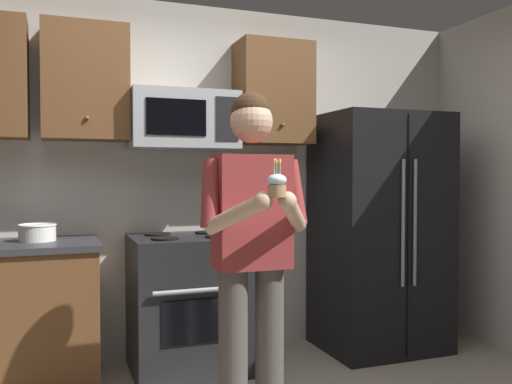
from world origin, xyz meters
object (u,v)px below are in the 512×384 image
at_px(bowl_large_white, 37,232).
at_px(person, 252,242).
at_px(cupcake, 277,185).
at_px(microwave, 183,120).
at_px(oven_range, 188,303).
at_px(refrigerator, 379,232).

relative_size(bowl_large_white, person, 0.13).
bearing_deg(bowl_large_white, cupcake, -53.31).
height_order(microwave, bowl_large_white, microwave).
xyz_separation_m(oven_range, refrigerator, (1.50, -0.04, 0.44)).
relative_size(refrigerator, person, 1.02).
height_order(microwave, cupcake, microwave).
bearing_deg(cupcake, refrigerator, 43.14).
bearing_deg(person, microwave, 95.05).
height_order(refrigerator, bowl_large_white, refrigerator).
bearing_deg(person, bowl_large_white, 134.14).
bearing_deg(person, cupcake, -90.00).
bearing_deg(refrigerator, cupcake, -136.86).
bearing_deg(microwave, refrigerator, -6.03).
bearing_deg(oven_range, cupcake, -85.73).
relative_size(oven_range, microwave, 1.26).
xyz_separation_m(oven_range, microwave, (0.00, 0.12, 1.26)).
bearing_deg(refrigerator, oven_range, 178.50).
bearing_deg(bowl_large_white, oven_range, -3.92).
xyz_separation_m(microwave, person, (0.10, -1.14, -0.72)).
xyz_separation_m(oven_range, cupcake, (0.10, -1.35, 0.83)).
relative_size(person, cupcake, 10.13).
distance_m(oven_range, refrigerator, 1.56).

